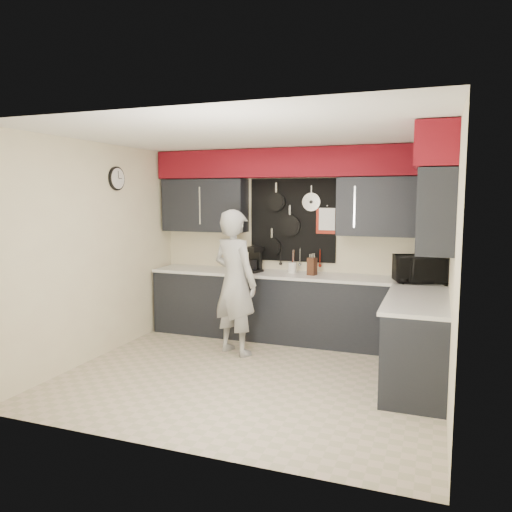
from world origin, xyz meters
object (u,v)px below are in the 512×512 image
at_px(knife_block, 312,266).
at_px(person, 235,282).
at_px(utensil_crock, 292,268).
at_px(microwave, 420,269).
at_px(coffee_maker, 254,259).

bearing_deg(knife_block, person, -120.76).
distance_m(knife_block, utensil_crock, 0.32).
height_order(microwave, knife_block, microwave).
height_order(microwave, person, person).
height_order(coffee_maker, person, person).
relative_size(microwave, utensil_crock, 4.08).
xyz_separation_m(knife_block, utensil_crock, (-0.30, 0.10, -0.04)).
bearing_deg(microwave, coffee_maker, 160.24).
distance_m(microwave, knife_block, 1.36).
height_order(utensil_crock, coffee_maker, coffee_maker).
xyz_separation_m(utensil_crock, coffee_maker, (-0.52, -0.11, 0.11)).
distance_m(utensil_crock, person, 1.00).
xyz_separation_m(coffee_maker, person, (0.03, -0.76, -0.20)).
xyz_separation_m(microwave, knife_block, (-1.36, 0.07, -0.05)).
bearing_deg(person, utensil_crock, -97.13).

